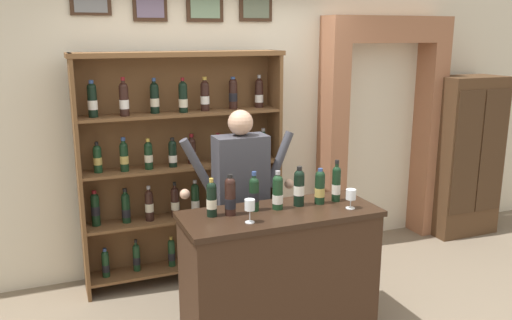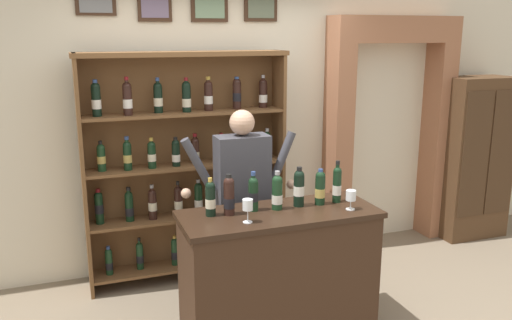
% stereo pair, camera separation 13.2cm
% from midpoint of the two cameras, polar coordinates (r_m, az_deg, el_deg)
% --- Properties ---
extents(back_wall, '(12.00, 0.19, 3.29)m').
position_cam_midpoint_polar(back_wall, '(5.06, -3.87, 7.14)').
color(back_wall, beige).
rests_on(back_wall, ground).
extents(wine_shelf, '(1.82, 0.31, 2.06)m').
position_cam_midpoint_polar(wine_shelf, '(4.73, -6.82, -0.16)').
color(wine_shelf, brown).
rests_on(wine_shelf, ground).
extents(archway_doorway, '(1.40, 0.45, 2.37)m').
position_cam_midpoint_polar(archway_doorway, '(5.76, 14.36, 4.23)').
color(archway_doorway, '#9E6647').
rests_on(archway_doorway, ground).
extents(side_cabinet, '(0.74, 0.46, 1.76)m').
position_cam_midpoint_polar(side_cabinet, '(6.27, 22.92, 0.24)').
color(side_cabinet, '#4C331E').
rests_on(side_cabinet, ground).
extents(tasting_counter, '(1.44, 0.58, 0.96)m').
position_cam_midpoint_polar(tasting_counter, '(3.99, 3.44, -12.12)').
color(tasting_counter, '#382316').
rests_on(tasting_counter, ground).
extents(shopkeeper, '(0.98, 0.22, 1.62)m').
position_cam_midpoint_polar(shopkeeper, '(4.28, -0.60, -2.77)').
color(shopkeeper, '#2D3347').
rests_on(shopkeeper, ground).
extents(tasting_bottle_vin_santo, '(0.07, 0.07, 0.27)m').
position_cam_midpoint_polar(tasting_bottle_vin_santo, '(3.69, -3.92, -4.14)').
color(tasting_bottle_vin_santo, black).
rests_on(tasting_bottle_vin_santo, tasting_counter).
extents(tasting_bottle_riserva, '(0.08, 0.08, 0.29)m').
position_cam_midpoint_polar(tasting_bottle_riserva, '(3.70, -1.90, -3.88)').
color(tasting_bottle_riserva, black).
rests_on(tasting_bottle_riserva, tasting_counter).
extents(tasting_bottle_rosso, '(0.07, 0.07, 0.29)m').
position_cam_midpoint_polar(tasting_bottle_rosso, '(3.78, 0.71, -3.58)').
color(tasting_bottle_rosso, black).
rests_on(tasting_bottle_rosso, tasting_counter).
extents(tasting_bottle_bianco, '(0.08, 0.08, 0.29)m').
position_cam_midpoint_polar(tasting_bottle_bianco, '(3.82, 3.29, -3.48)').
color(tasting_bottle_bianco, '#19381E').
rests_on(tasting_bottle_bianco, tasting_counter).
extents(tasting_bottle_super_tuscan, '(0.08, 0.08, 0.30)m').
position_cam_midpoint_polar(tasting_bottle_super_tuscan, '(3.90, 5.63, -2.94)').
color(tasting_bottle_super_tuscan, black).
rests_on(tasting_bottle_super_tuscan, tasting_counter).
extents(tasting_bottle_brunello, '(0.08, 0.08, 0.27)m').
position_cam_midpoint_polar(tasting_bottle_brunello, '(3.96, 7.89, -2.95)').
color(tasting_bottle_brunello, black).
rests_on(tasting_bottle_brunello, tasting_counter).
extents(tasting_bottle_chianti, '(0.07, 0.07, 0.32)m').
position_cam_midpoint_polar(tasting_bottle_chianti, '(4.03, 9.67, -2.57)').
color(tasting_bottle_chianti, black).
rests_on(tasting_bottle_chianti, tasting_counter).
extents(wine_glass_right, '(0.07, 0.07, 0.16)m').
position_cam_midpoint_polar(wine_glass_right, '(3.55, 0.16, -5.01)').
color(wine_glass_right, silver).
rests_on(wine_glass_right, tasting_counter).
extents(wine_glass_spare, '(0.07, 0.07, 0.15)m').
position_cam_midpoint_polar(wine_glass_spare, '(3.89, 11.16, -3.90)').
color(wine_glass_spare, silver).
rests_on(wine_glass_spare, tasting_counter).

